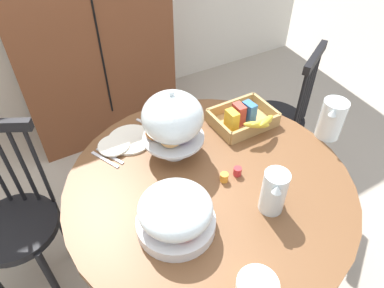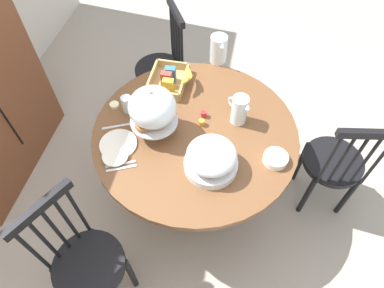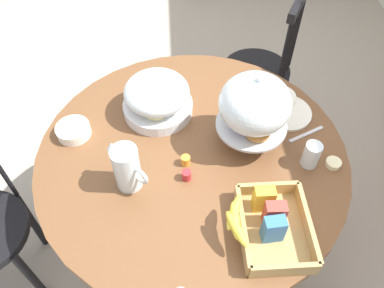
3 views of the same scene
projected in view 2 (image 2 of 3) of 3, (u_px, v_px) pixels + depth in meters
name	position (u px, v px, depth m)	size (l,w,h in m)	color
ground_plane	(179.00, 200.00, 2.60)	(10.00, 10.00, 0.00)	#A89E8E
dining_table	(195.00, 150.00, 2.22)	(1.25, 1.25, 0.74)	brown
windsor_chair_near_window	(334.00, 164.00, 2.26)	(0.41, 0.41, 0.97)	black
windsor_chair_by_cabinet	(162.00, 69.00, 2.82)	(0.45, 0.45, 0.97)	black
windsor_chair_facing_door	(86.00, 263.00, 1.88)	(0.45, 0.45, 0.97)	black
pastry_stand_with_dome	(153.00, 109.00, 1.90)	(0.28, 0.28, 0.34)	silver
fruit_platter_covered	(211.00, 158.00, 1.84)	(0.30, 0.30, 0.18)	silver
orange_juice_pitcher	(218.00, 50.00, 2.37)	(0.18, 0.12, 0.20)	silver
milk_pitcher	(239.00, 111.00, 2.04)	(0.14, 0.15, 0.19)	silver
cereal_basket	(170.00, 80.00, 2.26)	(0.32, 0.30, 0.12)	tan
china_plate_large	(118.00, 144.00, 1.99)	(0.22, 0.22, 0.01)	white
china_plate_small	(115.00, 156.00, 1.93)	(0.15, 0.15, 0.01)	white
cereal_bowl	(275.00, 159.00, 1.91)	(0.14, 0.14, 0.04)	white
drinking_glass	(127.00, 104.00, 2.12)	(0.06, 0.06, 0.11)	silver
butter_dish	(114.00, 105.00, 2.17)	(0.06, 0.06, 0.02)	beige
jam_jar_strawberry	(204.00, 114.00, 2.11)	(0.04, 0.04, 0.04)	#B7282D
jam_jar_apricot	(202.00, 123.00, 2.07)	(0.04, 0.04, 0.04)	orange
table_knife	(121.00, 164.00, 1.92)	(0.17, 0.01, 0.01)	silver
dinner_fork	(121.00, 168.00, 1.90)	(0.17, 0.01, 0.01)	silver
soup_spoon	(116.00, 126.00, 2.08)	(0.17, 0.01, 0.01)	silver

